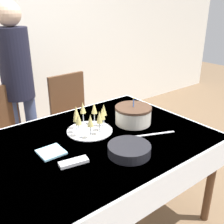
% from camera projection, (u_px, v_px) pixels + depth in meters
% --- Properties ---
extents(ground_plane, '(12.00, 12.00, 0.00)m').
position_uv_depth(ground_plane, '(97.00, 224.00, 2.06)').
color(ground_plane, brown).
extents(dining_table, '(1.59, 1.13, 0.75)m').
position_uv_depth(dining_table, '(94.00, 152.00, 1.81)').
color(dining_table, white).
rests_on(dining_table, ground_plane).
extents(dining_chair_far_left, '(0.46, 0.46, 0.95)m').
position_uv_depth(dining_chair_far_left, '(4.00, 137.00, 2.30)').
color(dining_chair_far_left, '#51331E').
rests_on(dining_chair_far_left, ground_plane).
extents(dining_chair_far_right, '(0.44, 0.44, 0.95)m').
position_uv_depth(dining_chair_far_right, '(74.00, 117.00, 2.70)').
color(dining_chair_far_right, '#51331E').
rests_on(dining_chair_far_right, ground_plane).
extents(birthday_cake, '(0.28, 0.28, 0.21)m').
position_uv_depth(birthday_cake, '(133.00, 115.00, 2.00)').
color(birthday_cake, silver).
rests_on(birthday_cake, dining_table).
extents(champagne_tray, '(0.33, 0.33, 0.18)m').
position_uv_depth(champagne_tray, '(89.00, 119.00, 1.86)').
color(champagne_tray, silver).
rests_on(champagne_tray, dining_table).
extents(plate_stack_main, '(0.26, 0.26, 0.06)m').
position_uv_depth(plate_stack_main, '(129.00, 150.00, 1.59)').
color(plate_stack_main, black).
rests_on(plate_stack_main, dining_table).
extents(cake_knife, '(0.28, 0.13, 0.00)m').
position_uv_depth(cake_knife, '(155.00, 134.00, 1.85)').
color(cake_knife, silver).
rests_on(cake_knife, dining_table).
extents(fork_pile, '(0.18, 0.09, 0.02)m').
position_uv_depth(fork_pile, '(74.00, 162.00, 1.51)').
color(fork_pile, silver).
rests_on(fork_pile, dining_table).
extents(napkin_pile, '(0.15, 0.15, 0.01)m').
position_uv_depth(napkin_pile, '(51.00, 152.00, 1.62)').
color(napkin_pile, '#8CC6E0').
rests_on(napkin_pile, dining_table).
extents(person_standing, '(0.28, 0.28, 1.64)m').
position_uv_depth(person_standing, '(17.00, 77.00, 2.37)').
color(person_standing, '#3F4C72').
rests_on(person_standing, ground_plane).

